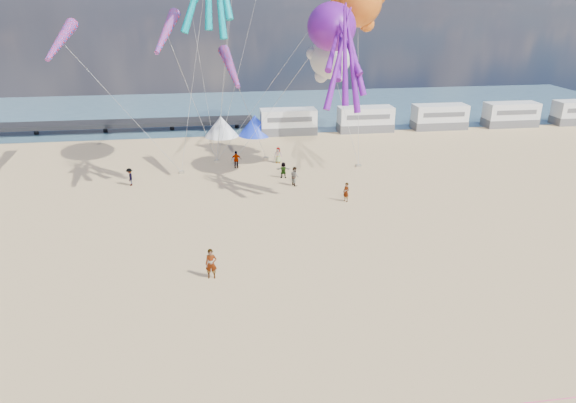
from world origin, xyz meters
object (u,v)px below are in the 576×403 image
(kite_octopus_purple, at_px, (331,27))
(windsock_mid, at_px, (231,68))
(kite_panda, at_px, (330,58))
(windsock_right, at_px, (166,32))
(standing_person, at_px, (211,264))
(sandbag_c, at_px, (359,166))
(sandbag_b, at_px, (234,161))
(sandbag_d, at_px, (266,158))
(beachgoer_2, at_px, (130,177))
(windsock_left, at_px, (61,41))
(motorhome_3, at_px, (511,114))
(beachgoer_1, at_px, (295,176))
(motorhome_0, at_px, (288,122))
(motorhome_2, at_px, (439,117))
(beachgoer_3, at_px, (236,160))
(tent_white, at_px, (221,126))
(beachgoer_4, at_px, (283,170))
(beachgoer_5, at_px, (346,192))
(motorhome_1, at_px, (365,119))
(sandbag_e, at_px, (217,161))
(tent_blue, at_px, (255,125))
(sandbag_a, at_px, (182,172))
(kite_teddy_orange, at_px, (358,2))
(beachgoer_0, at_px, (278,155))

(kite_octopus_purple, distance_m, windsock_mid, 8.97)
(kite_panda, distance_m, windsock_mid, 8.79)
(windsock_right, bearing_deg, windsock_mid, 54.96)
(standing_person, relative_size, sandbag_c, 3.70)
(sandbag_b, xyz_separation_m, sandbag_d, (3.23, 0.43, 0.00))
(beachgoer_2, relative_size, windsock_left, 0.23)
(standing_person, height_order, kite_panda, kite_panda)
(motorhome_3, height_order, beachgoer_1, motorhome_3)
(motorhome_0, relative_size, motorhome_2, 1.00)
(sandbag_b, bearing_deg, beachgoer_3, -86.80)
(tent_white, relative_size, kite_panda, 0.65)
(tent_white, height_order, kite_octopus_purple, kite_octopus_purple)
(beachgoer_2, bearing_deg, beachgoer_4, 85.68)
(beachgoer_2, relative_size, sandbag_d, 3.12)
(beachgoer_1, distance_m, beachgoer_5, 5.60)
(sandbag_b, bearing_deg, motorhome_2, 21.76)
(standing_person, xyz_separation_m, windsock_left, (-11.81, 20.17, 11.05))
(kite_panda, bearing_deg, motorhome_2, 34.76)
(windsock_mid, bearing_deg, motorhome_1, 32.54)
(motorhome_3, relative_size, sandbag_e, 13.20)
(motorhome_1, xyz_separation_m, tent_white, (-17.50, 0.00, -0.30))
(sandbag_e, relative_size, windsock_left, 0.07)
(motorhome_1, xyz_separation_m, windsock_left, (-30.54, -12.89, 10.47))
(tent_blue, distance_m, windsock_right, 24.08)
(beachgoer_4, height_order, sandbag_e, beachgoer_4)
(windsock_left, bearing_deg, motorhome_2, 23.92)
(motorhome_1, height_order, beachgoer_4, motorhome_1)
(sandbag_a, relative_size, windsock_mid, 0.09)
(motorhome_1, bearing_deg, sandbag_a, -148.29)
(beachgoer_1, bearing_deg, beachgoer_4, -0.26)
(sandbag_c, height_order, kite_teddy_orange, kite_teddy_orange)
(motorhome_0, height_order, motorhome_1, same)
(standing_person, bearing_deg, beachgoer_3, 88.06)
(motorhome_2, xyz_separation_m, tent_blue, (-23.00, 0.00, -0.30))
(sandbag_c, xyz_separation_m, windsock_right, (-16.78, -5.84, 12.85))
(tent_white, relative_size, sandbag_e, 8.00)
(tent_white, relative_size, beachgoer_1, 2.38)
(beachgoer_4, height_order, sandbag_c, beachgoer_4)
(beachgoer_3, distance_m, beachgoer_5, 12.96)
(kite_panda, bearing_deg, sandbag_a, 169.34)
(sandbag_c, relative_size, windsock_right, 0.09)
(kite_octopus_purple, bearing_deg, sandbag_a, 161.55)
(beachgoer_0, height_order, sandbag_b, beachgoer_0)
(tent_blue, bearing_deg, kite_teddy_orange, -59.31)
(motorhome_2, height_order, beachgoer_3, motorhome_2)
(motorhome_3, bearing_deg, beachgoer_0, -160.10)
(windsock_left, height_order, windsock_mid, windsock_left)
(tent_white, xyz_separation_m, windsock_left, (-13.04, -12.89, 10.77))
(motorhome_3, distance_m, beachgoer_3, 37.43)
(beachgoer_4, height_order, sandbag_d, beachgoer_4)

